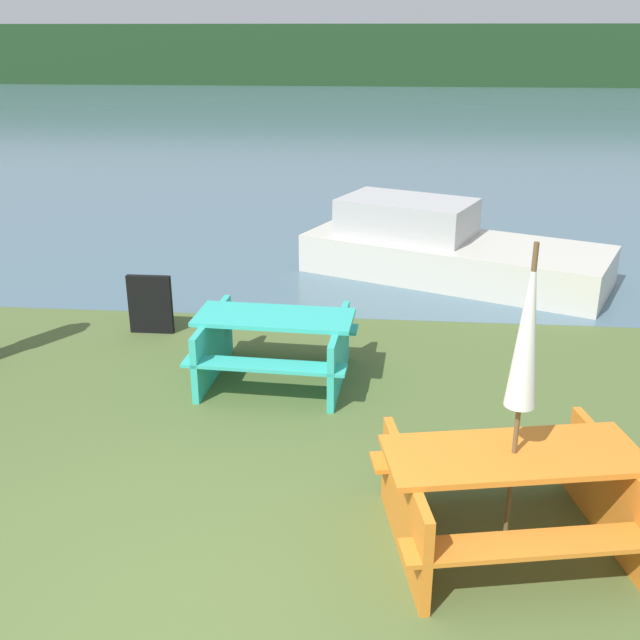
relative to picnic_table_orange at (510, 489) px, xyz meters
The scene contains 8 objects.
ground_plane 2.57m from the picnic_table_orange, 154.59° to the right, with size 60.00×60.00×0.00m, color #516633.
water 29.65m from the picnic_table_orange, 94.41° to the left, with size 60.00×50.00×0.00m.
far_treeline 49.63m from the picnic_table_orange, 92.63° to the left, with size 80.00×1.60×4.00m.
picnic_table_orange is the anchor object (origin of this frame).
picnic_table_teal 3.36m from the picnic_table_orange, 128.93° to the left, with size 1.74×1.47×0.75m.
umbrella_white 1.24m from the picnic_table_orange, 153.43° to the right, with size 0.22×0.22×2.32m.
boat 6.56m from the picnic_table_orange, 90.59° to the left, with size 4.85×3.39×1.14m.
signboard 5.46m from the picnic_table_orange, 135.23° to the left, with size 0.55×0.08×0.75m.
Camera 1 is at (1.33, -3.63, 3.57)m, focal length 42.00 mm.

